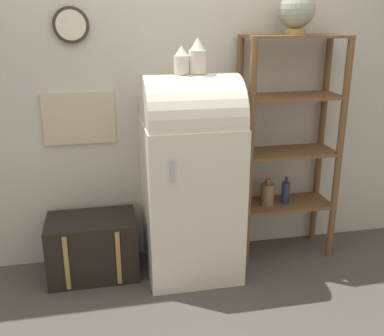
% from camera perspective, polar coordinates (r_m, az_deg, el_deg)
% --- Properties ---
extents(ground_plane, '(12.00, 12.00, 0.00)m').
position_cam_1_polar(ground_plane, '(3.26, 0.74, -14.68)').
color(ground_plane, '#4C4742').
extents(wall_back, '(7.00, 0.09, 2.70)m').
position_cam_1_polar(wall_back, '(3.32, -1.41, 10.97)').
color(wall_back, beige).
rests_on(wall_back, ground_plane).
extents(refrigerator, '(0.65, 0.65, 1.44)m').
position_cam_1_polar(refrigerator, '(3.14, -0.14, -0.71)').
color(refrigerator, silver).
rests_on(refrigerator, ground_plane).
extents(suitcase_trunk, '(0.63, 0.41, 0.44)m').
position_cam_1_polar(suitcase_trunk, '(3.36, -12.47, -9.72)').
color(suitcase_trunk, black).
rests_on(suitcase_trunk, ground_plane).
extents(shelf_unit, '(0.74, 0.34, 1.68)m').
position_cam_1_polar(shelf_unit, '(3.42, 11.91, 3.16)').
color(shelf_unit, brown).
rests_on(shelf_unit, ground_plane).
extents(globe, '(0.25, 0.25, 0.29)m').
position_cam_1_polar(globe, '(3.30, 13.16, 18.93)').
color(globe, '#AD8942').
rests_on(globe, shelf_unit).
extents(vase_left, '(0.10, 0.10, 0.18)m').
position_cam_1_polar(vase_left, '(2.97, -1.34, 13.44)').
color(vase_left, silver).
rests_on(vase_left, refrigerator).
extents(vase_center, '(0.12, 0.12, 0.23)m').
position_cam_1_polar(vase_center, '(2.99, 0.70, 13.92)').
color(vase_center, silver).
rests_on(vase_center, refrigerator).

